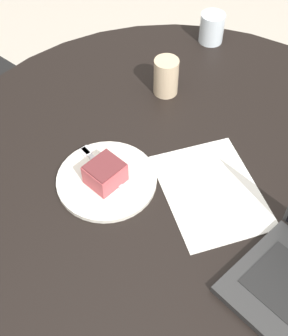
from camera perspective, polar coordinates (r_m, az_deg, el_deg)
ground_plane at (r=1.80m, az=3.05°, el=-15.42°), size 12.00×12.00×0.00m
dining_table at (r=1.29m, az=4.13°, el=-4.69°), size 1.32×1.32×0.72m
paper_document at (r=1.15m, az=8.18°, el=-2.78°), size 0.37×0.33×0.00m
plate at (r=1.16m, az=-4.57°, el=-1.45°), size 0.25×0.25×0.01m
cake_slice at (r=1.13m, az=-4.77°, el=-0.64°), size 0.08×0.09×0.06m
fork at (r=1.18m, az=-5.66°, el=0.59°), size 0.17×0.03×0.00m
coffee_glass at (r=1.36m, az=2.70°, el=11.07°), size 0.07×0.07×0.11m
water_glass at (r=1.58m, az=8.26°, el=16.54°), size 0.08×0.08×0.10m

